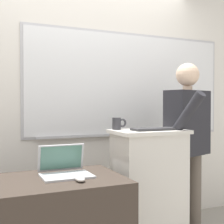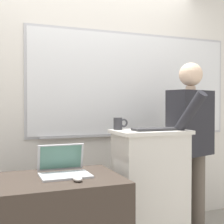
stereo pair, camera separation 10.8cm
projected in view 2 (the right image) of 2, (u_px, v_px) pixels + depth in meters
name	position (u px, v px, depth m)	size (l,w,h in m)	color
back_wall	(84.00, 87.00, 3.19)	(6.40, 0.17, 2.90)	silver
lectern_podium	(150.00, 192.00, 2.63)	(0.61, 0.41, 1.06)	beige
person_presenter	(191.00, 138.00, 2.88)	(0.62, 0.63, 1.66)	brown
laptop	(63.00, 167.00, 2.24)	(0.35, 0.30, 0.21)	#B7BABF
wireless_keyboard	(156.00, 129.00, 2.58)	(0.39, 0.15, 0.02)	#2D2D30
computer_mouse_by_laptop	(78.00, 179.00, 2.03)	(0.06, 0.10, 0.03)	silver
computer_mouse_by_keyboard	(178.00, 128.00, 2.66)	(0.06, 0.10, 0.03)	black
coffee_mug	(119.00, 124.00, 2.66)	(0.13, 0.08, 0.10)	#333338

